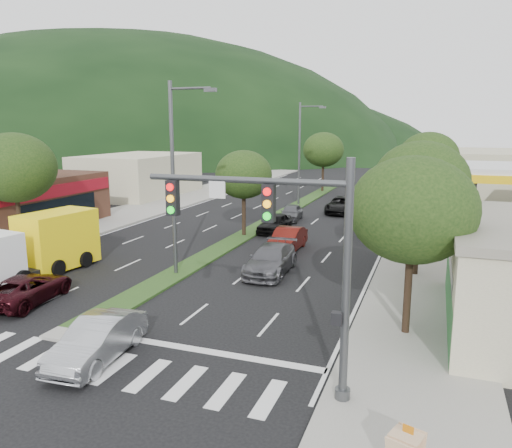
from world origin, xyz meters
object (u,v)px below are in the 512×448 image
at_px(tree_r_a, 413,210).
at_px(car_queue_c, 287,239).
at_px(streetlight_mid, 301,149).
at_px(car_queue_f, 371,189).
at_px(tree_med_near, 244,175).
at_px(car_queue_b, 271,260).
at_px(box_truck, 46,245).
at_px(motorhome, 385,200).
at_px(tree_med_far, 323,150).
at_px(tree_r_d, 428,157).
at_px(car_queue_a, 275,223).
at_px(sedan_silver, 97,340).
at_px(suv_maroon, 28,288).
at_px(traffic_signal, 291,241).
at_px(tree_l_a, 14,168).
at_px(car_queue_e, 291,212).
at_px(car_queue_d, 342,205).
at_px(streetlight_near, 176,170).
at_px(tree_r_e, 430,154).
at_px(tree_r_b, 421,181).
at_px(tree_r_c, 425,173).

distance_m(tree_r_a, car_queue_c, 14.16).
relative_size(streetlight_mid, car_queue_f, 2.21).
distance_m(tree_med_near, car_queue_b, 9.94).
xyz_separation_m(tree_med_near, box_truck, (-6.79, -11.91, -2.93)).
bearing_deg(motorhome, tree_med_far, 113.86).
height_order(tree_r_d, car_queue_a, tree_r_d).
height_order(sedan_silver, car_queue_b, car_queue_b).
distance_m(suv_maroon, motorhome, 28.93).
height_order(traffic_signal, tree_l_a, tree_l_a).
bearing_deg(suv_maroon, car_queue_e, -111.03).
relative_size(streetlight_mid, box_truck, 1.50).
distance_m(tree_r_a, streetlight_mid, 31.32).
relative_size(tree_l_a, car_queue_d, 1.38).
bearing_deg(car_queue_e, streetlight_near, -99.74).
relative_size(suv_maroon, car_queue_f, 1.02).
bearing_deg(suv_maroon, car_queue_f, -110.62).
height_order(tree_r_d, streetlight_mid, streetlight_mid).
relative_size(car_queue_a, car_queue_e, 1.05).
bearing_deg(car_queue_d, traffic_signal, -83.02).
xyz_separation_m(traffic_signal, box_truck, (-15.82, 7.62, -3.14)).
relative_size(traffic_signal, tree_med_near, 1.16).
height_order(tree_r_d, car_queue_c, tree_r_d).
bearing_deg(suv_maroon, tree_l_a, -51.06).
xyz_separation_m(tree_med_near, streetlight_near, (0.21, -10.00, 1.16)).
height_order(car_queue_c, car_queue_d, car_queue_d).
height_order(sedan_silver, car_queue_d, car_queue_d).
xyz_separation_m(tree_l_a, box_truck, (5.71, -3.91, -3.68)).
bearing_deg(suv_maroon, streetlight_near, -133.36).
xyz_separation_m(tree_med_near, car_queue_b, (4.65, -7.97, -3.69)).
height_order(streetlight_near, suv_maroon, streetlight_near).
distance_m(traffic_signal, tree_r_e, 41.65).
height_order(tree_r_a, tree_med_near, tree_r_a).
height_order(tree_r_b, tree_med_far, tree_r_b).
distance_m(suv_maroon, car_queue_b, 11.94).
bearing_deg(car_queue_d, tree_r_e, 53.72).
bearing_deg(suv_maroon, tree_r_e, -120.24).
height_order(streetlight_near, car_queue_b, streetlight_near).
distance_m(traffic_signal, car_queue_a, 23.13).
bearing_deg(tree_med_near, car_queue_c, -35.75).
distance_m(sedan_silver, car_queue_b, 11.89).
relative_size(tree_r_a, tree_r_b, 0.96).
distance_m(car_queue_c, car_queue_d, 15.02).
height_order(tree_r_a, car_queue_b, tree_r_a).
distance_m(tree_r_c, tree_r_d, 10.01).
height_order(suv_maroon, car_queue_f, car_queue_f).
height_order(traffic_signal, tree_r_b, tree_r_b).
relative_size(tree_r_b, car_queue_e, 1.77).
distance_m(tree_l_a, car_queue_d, 26.87).
xyz_separation_m(tree_med_near, car_queue_d, (4.84, 12.03, -3.70)).
bearing_deg(streetlight_mid, sedan_silver, -86.48).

